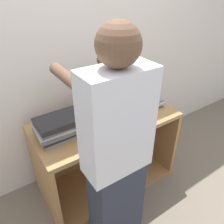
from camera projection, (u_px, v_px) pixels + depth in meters
name	position (u px, v px, depth m)	size (l,w,h in m)	color
ground_plane	(125.00, 200.00, 2.06)	(12.00, 12.00, 0.00)	#756B5B
wall_back	(80.00, 56.00, 1.96)	(8.00, 0.05, 2.40)	silver
cart	(103.00, 148.00, 2.14)	(1.26, 0.62, 0.75)	#A87A47
laptop_open	(103.00, 112.00, 1.90)	(0.37, 0.26, 0.25)	#333338
laptop_stack_left	(61.00, 126.00, 1.66)	(0.39, 0.25, 0.16)	gray
laptop_stack_right	(141.00, 103.00, 2.07)	(0.39, 0.26, 0.07)	#232326
person	(116.00, 162.00, 1.34)	(0.40, 0.53, 1.65)	#2D3342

